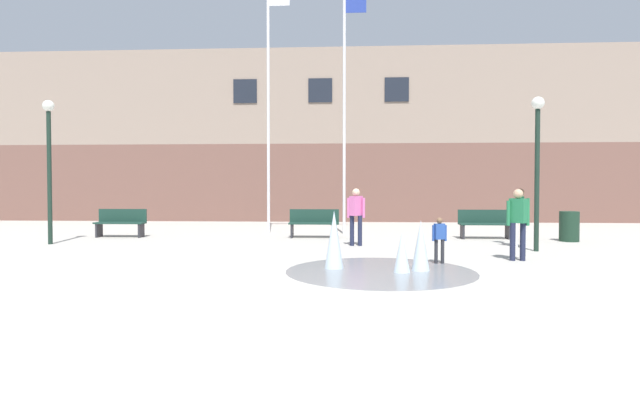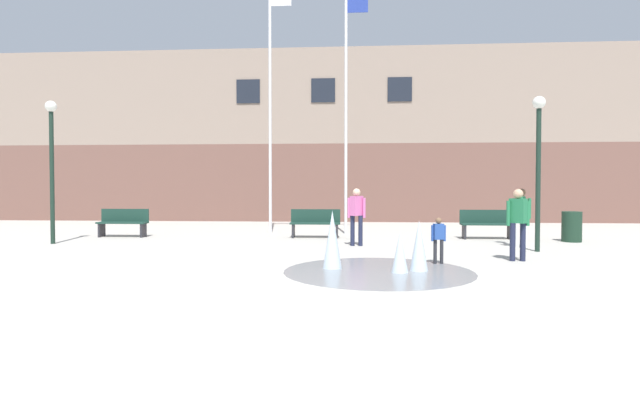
{
  "view_description": "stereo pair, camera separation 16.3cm",
  "coord_description": "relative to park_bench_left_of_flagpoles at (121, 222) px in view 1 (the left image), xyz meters",
  "views": [
    {
      "loc": [
        1.3,
        -6.11,
        1.65
      ],
      "look_at": [
        0.58,
        6.59,
        1.3
      ],
      "focal_mm": 28.0,
      "sensor_mm": 36.0,
      "label": 1
    },
    {
      "loc": [
        1.47,
        -6.1,
        1.65
      ],
      "look_at": [
        0.58,
        6.59,
        1.3
      ],
      "focal_mm": 28.0,
      "sensor_mm": 36.0,
      "label": 2
    }
  ],
  "objects": [
    {
      "name": "park_bench_under_left_flagpole",
      "position": [
        6.28,
        0.17,
        0.0
      ],
      "size": [
        1.6,
        0.44,
        0.91
      ],
      "color": "#28282D",
      "rests_on": "ground"
    },
    {
      "name": "park_bench_center",
      "position": [
        11.67,
        0.17,
        0.0
      ],
      "size": [
        1.6,
        0.44,
        0.91
      ],
      "color": "#28282D",
      "rests_on": "ground"
    },
    {
      "name": "adult_watching",
      "position": [
        7.6,
        -1.95,
        0.45
      ],
      "size": [
        0.5,
        0.38,
        1.59
      ],
      "rotation": [
        0.0,
        0.0,
        -2.33
      ],
      "color": "#1E233D",
      "rests_on": "ground"
    },
    {
      "name": "flagpole_right",
      "position": [
        7.26,
        1.51,
        4.0
      ],
      "size": [
        0.8,
        0.1,
        8.45
      ],
      "color": "silver",
      "rests_on": "ground"
    },
    {
      "name": "park_bench_left_of_flagpoles",
      "position": [
        0.0,
        0.0,
        0.0
      ],
      "size": [
        1.6,
        0.44,
        0.91
      ],
      "color": "#28282D",
      "rests_on": "ground"
    },
    {
      "name": "library_building",
      "position": [
        6.08,
        10.3,
        3.56
      ],
      "size": [
        36.0,
        6.05,
        8.07
      ],
      "color": "brown",
      "rests_on": "ground"
    },
    {
      "name": "splash_fountain",
      "position": [
        7.96,
        -5.97,
        -0.08
      ],
      "size": [
        3.68,
        3.68,
        1.16
      ],
      "color": "gray",
      "rests_on": "ground"
    },
    {
      "name": "child_in_fountain",
      "position": [
        9.32,
        -5.05,
        0.1
      ],
      "size": [
        0.31,
        0.17,
        0.99
      ],
      "rotation": [
        0.0,
        0.0,
        0.26
      ],
      "color": "#28282D",
      "rests_on": "ground"
    },
    {
      "name": "teen_by_trashcan",
      "position": [
        11.13,
        -4.52,
        0.45
      ],
      "size": [
        0.5,
        0.38,
        1.59
      ],
      "rotation": [
        0.0,
        0.0,
        -0.77
      ],
      "color": "#1E233D",
      "rests_on": "ground"
    },
    {
      "name": "ground_plane",
      "position": [
        6.08,
        -9.66,
        -0.48
      ],
      "size": [
        100.0,
        100.0,
        0.0
      ],
      "primitive_type": "plane",
      "color": "#B2ADA3"
    },
    {
      "name": "flagpole_left",
      "position": [
        4.62,
        1.51,
        4.14
      ],
      "size": [
        0.8,
        0.1,
        8.74
      ],
      "color": "silver",
      "rests_on": "ground"
    },
    {
      "name": "lamp_post_left_lane",
      "position": [
        -1.1,
        -2.06,
        2.18
      ],
      "size": [
        0.32,
        0.32,
        4.09
      ],
      "color": "#192D23",
      "rests_on": "ground"
    },
    {
      "name": "lamp_post_right_lane",
      "position": [
        12.15,
        -2.85,
        2.07
      ],
      "size": [
        0.32,
        0.32,
        3.91
      ],
      "color": "#192D23",
      "rests_on": "ground"
    },
    {
      "name": "adult_near_bench",
      "position": [
        12.02,
        -2.02,
        0.45
      ],
      "size": [
        0.5,
        0.39,
        1.59
      ],
      "rotation": [
        0.0,
        0.0,
        -1.89
      ],
      "color": "silver",
      "rests_on": "ground"
    },
    {
      "name": "trash_can",
      "position": [
        13.99,
        -0.47,
        -0.03
      ],
      "size": [
        0.56,
        0.56,
        0.9
      ],
      "primitive_type": "cylinder",
      "color": "#193323",
      "rests_on": "ground"
    }
  ]
}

